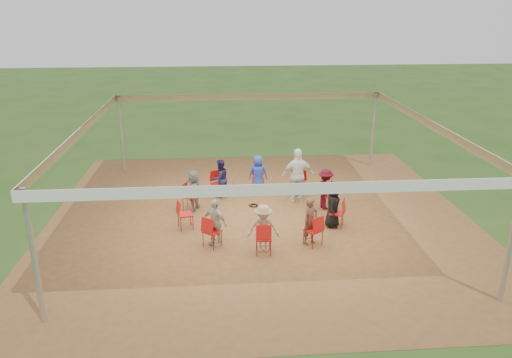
{
  "coord_description": "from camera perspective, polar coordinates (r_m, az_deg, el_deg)",
  "views": [
    {
      "loc": [
        -1.24,
        -14.23,
        6.33
      ],
      "look_at": [
        -0.11,
        0.3,
        1.18
      ],
      "focal_mm": 35.0,
      "sensor_mm": 36.0,
      "label": 1
    }
  ],
  "objects": [
    {
      "name": "person_seated_5",
      "position": [
        13.71,
        -4.75,
        -4.96
      ],
      "size": [
        0.86,
        0.81,
        1.34
      ],
      "primitive_type": "imported",
      "rotation": [
        0.0,
        0.0,
        -0.68
      ],
      "color": "#BBB7A5",
      "rests_on": "ground"
    },
    {
      "name": "person_seated_6",
      "position": [
        13.31,
        0.84,
        -5.67
      ],
      "size": [
        0.89,
        0.47,
        1.34
      ],
      "primitive_type": "imported",
      "rotation": [
        0.0,
        0.0,
        -0.05
      ],
      "color": "tan",
      "rests_on": "ground"
    },
    {
      "name": "person_seated_4",
      "position": [
        16.08,
        -7.17,
        -1.28
      ],
      "size": [
        0.88,
        1.33,
        1.34
      ],
      "primitive_type": "imported",
      "rotation": [
        0.0,
        0.0,
        -1.94
      ],
      "color": "gray",
      "rests_on": "ground"
    },
    {
      "name": "cable_coil",
      "position": [
        16.47,
        -0.26,
        -3.06
      ],
      "size": [
        0.38,
        0.38,
        0.03
      ],
      "rotation": [
        0.0,
        0.0,
        0.35
      ],
      "color": "black",
      "rests_on": "ground"
    },
    {
      "name": "chair_6",
      "position": [
        13.72,
        -5.04,
        -5.99
      ],
      "size": [
        0.6,
        0.61,
        0.9
      ],
      "primitive_type": null,
      "rotation": [
        0.0,
        0.0,
        -0.68
      ],
      "color": "red",
      "rests_on": "ground"
    },
    {
      "name": "chair_4",
      "position": [
        16.2,
        -7.53,
        -1.99
      ],
      "size": [
        0.56,
        0.55,
        0.9
      ],
      "primitive_type": null,
      "rotation": [
        0.0,
        0.0,
        -1.94
      ],
      "color": "red",
      "rests_on": "ground"
    },
    {
      "name": "person_seated_7",
      "position": [
        13.81,
        6.24,
        -4.83
      ],
      "size": [
        0.59,
        0.54,
        1.34
      ],
      "primitive_type": "imported",
      "rotation": [
        0.0,
        0.0,
        0.58
      ],
      "color": "brown",
      "rests_on": "ground"
    },
    {
      "name": "dirt_patch",
      "position": [
        15.62,
        0.5,
        -4.42
      ],
      "size": [
        13.0,
        13.0,
        0.0
      ],
      "primitive_type": "plane",
      "color": "brown",
      "rests_on": "ground"
    },
    {
      "name": "person_seated_8",
      "position": [
        14.94,
        8.78,
        -3.0
      ],
      "size": [
        0.58,
        0.74,
        1.34
      ],
      "primitive_type": "imported",
      "rotation": [
        0.0,
        0.0,
        1.21
      ],
      "color": "black",
      "rests_on": "ground"
    },
    {
      "name": "chair_7",
      "position": [
        13.3,
        0.85,
        -6.78
      ],
      "size": [
        0.44,
        0.46,
        0.9
      ],
      "primitive_type": null,
      "rotation": [
        0.0,
        0.0,
        -0.05
      ],
      "color": "red",
      "rests_on": "ground"
    },
    {
      "name": "person_seated_1",
      "position": [
        17.14,
        4.69,
        0.14
      ],
      "size": [
        0.58,
        0.56,
        1.34
      ],
      "primitive_type": "imported",
      "rotation": [
        0.0,
        0.0,
        2.46
      ],
      "color": "#26552F",
      "rests_on": "ground"
    },
    {
      "name": "chair_1",
      "position": [
        17.32,
        4.86,
        -0.46
      ],
      "size": [
        0.6,
        0.61,
        0.9
      ],
      "primitive_type": null,
      "rotation": [
        0.0,
        0.0,
        2.46
      ],
      "color": "red",
      "rests_on": "ground"
    },
    {
      "name": "chair_3",
      "position": [
        17.23,
        -4.32,
        -0.54
      ],
      "size": [
        0.59,
        0.6,
        0.9
      ],
      "primitive_type": null,
      "rotation": [
        0.0,
        0.0,
        -2.56
      ],
      "color": "red",
      "rests_on": "ground"
    },
    {
      "name": "standing_person",
      "position": [
        16.61,
        4.81,
        0.4
      ],
      "size": [
        1.1,
        0.59,
        1.84
      ],
      "primitive_type": "imported",
      "rotation": [
        0.0,
        0.0,
        3.18
      ],
      "color": "white",
      "rests_on": "ground"
    },
    {
      "name": "chair_0",
      "position": [
        16.34,
        8.29,
        -1.84
      ],
      "size": [
        0.53,
        0.52,
        0.9
      ],
      "primitive_type": null,
      "rotation": [
        0.0,
        0.0,
        1.83
      ],
      "color": "red",
      "rests_on": "ground"
    },
    {
      "name": "chair_2",
      "position": [
        17.64,
        0.24,
        -0.01
      ],
      "size": [
        0.44,
        0.46,
        0.9
      ],
      "primitive_type": null,
      "rotation": [
        0.0,
        0.0,
        3.09
      ],
      "color": "red",
      "rests_on": "ground"
    },
    {
      "name": "person_seated_3",
      "position": [
        17.06,
        -4.12,
        0.06
      ],
      "size": [
        0.75,
        0.67,
        1.34
      ],
      "primitive_type": "imported",
      "rotation": [
        0.0,
        0.0,
        -2.56
      ],
      "color": "#1F1C44",
      "rests_on": "ground"
    },
    {
      "name": "chair_5",
      "position": [
        14.87,
        -8.08,
        -4.04
      ],
      "size": [
        0.53,
        0.52,
        0.9
      ],
      "primitive_type": null,
      "rotation": [
        0.0,
        0.0,
        -1.31
      ],
      "color": "red",
      "rests_on": "ground"
    },
    {
      "name": "person_seated_2",
      "position": [
        17.45,
        0.25,
        0.57
      ],
      "size": [
        0.67,
        0.4,
        1.34
      ],
      "primitive_type": "imported",
      "rotation": [
        0.0,
        0.0,
        3.09
      ],
      "color": "#223EA9",
      "rests_on": "ground"
    },
    {
      "name": "chair_8",
      "position": [
        13.82,
        6.55,
        -5.84
      ],
      "size": [
        0.59,
        0.6,
        0.9
      ],
      "primitive_type": null,
      "rotation": [
        0.0,
        0.0,
        0.58
      ],
      "color": "red",
      "rests_on": "ground"
    },
    {
      "name": "laptop",
      "position": [
        16.15,
        7.41,
        -1.37
      ],
      "size": [
        0.3,
        0.34,
        0.2
      ],
      "rotation": [
        0.0,
        0.0,
        1.83
      ],
      "color": "#B7B7BC",
      "rests_on": "ground"
    },
    {
      "name": "chair_9",
      "position": [
        15.02,
        9.19,
        -3.85
      ],
      "size": [
        0.56,
        0.55,
        0.9
      ],
      "primitive_type": null,
      "rotation": [
        0.0,
        0.0,
        1.21
      ],
      "color": "red",
      "rests_on": "ground"
    },
    {
      "name": "tent",
      "position": [
        14.82,
        0.52,
        3.97
      ],
      "size": [
        10.33,
        10.33,
        3.0
      ],
      "color": "#B2B2B7",
      "rests_on": "ground"
    },
    {
      "name": "ground",
      "position": [
        15.62,
        0.5,
        -4.44
      ],
      "size": [
        80.0,
        80.0,
        0.0
      ],
      "primitive_type": "plane",
      "color": "#294A17",
      "rests_on": "ground"
    },
    {
      "name": "person_seated_0",
      "position": [
        16.21,
        7.95,
        -1.14
      ],
      "size": [
        0.64,
        0.95,
        1.34
      ],
      "primitive_type": "imported",
      "rotation": [
        0.0,
        0.0,
        1.83
      ],
      "color": "#400812",
      "rests_on": "ground"
    }
  ]
}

